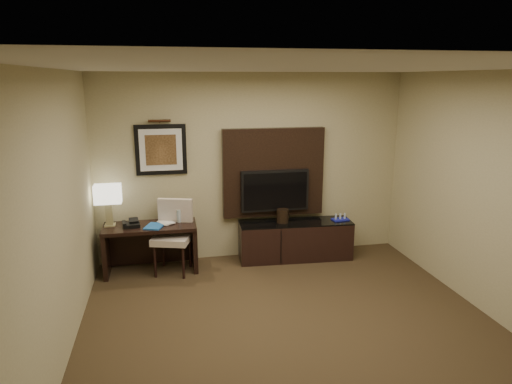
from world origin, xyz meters
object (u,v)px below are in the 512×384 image
object	(u,v)px
desk	(151,248)
table_lamp	(109,207)
desk_phone	(131,223)
desk_chair	(172,238)
credenza	(295,240)
ice_bucket	(283,216)
tv	(275,191)
minibar_tray	(340,217)
water_bottle	(179,216)

from	to	relation	value
desk	table_lamp	distance (m)	0.80
table_lamp	desk_phone	world-z (taller)	table_lamp
desk	desk_chair	bearing A→B (deg)	-18.61
credenza	ice_bucket	size ratio (longest dim) A/B	8.33
tv	ice_bucket	size ratio (longest dim) A/B	5.05
desk	desk_phone	world-z (taller)	desk_phone
table_lamp	desk_phone	size ratio (longest dim) A/B	2.45
ice_bucket	minibar_tray	xyz separation A→B (m)	(0.87, -0.06, -0.06)
minibar_tray	desk_phone	bearing A→B (deg)	-179.65
water_bottle	minibar_tray	world-z (taller)	water_bottle
credenza	table_lamp	distance (m)	2.69
desk	table_lamp	world-z (taller)	table_lamp
desk	tv	world-z (taller)	tv
credenza	desk_phone	xyz separation A→B (m)	(-2.32, -0.07, 0.44)
desk	credenza	world-z (taller)	desk
desk_phone	water_bottle	xyz separation A→B (m)	(0.64, 0.08, 0.03)
desk_phone	minibar_tray	bearing A→B (deg)	-7.62
desk_chair	minibar_tray	distance (m)	2.47
desk	minibar_tray	world-z (taller)	desk
desk	table_lamp	bearing A→B (deg)	171.21
tv	water_bottle	distance (m)	1.43
table_lamp	water_bottle	xyz separation A→B (m)	(0.92, -0.03, -0.18)
minibar_tray	tv	bearing A→B (deg)	168.68
credenza	desk_chair	bearing A→B (deg)	-171.68
tv	desk_phone	xyz separation A→B (m)	(-2.04, -0.21, -0.30)
tv	minibar_tray	size ratio (longest dim) A/B	4.17
desk	tv	distance (m)	1.94
tv	minibar_tray	distance (m)	1.06
credenza	desk_chair	size ratio (longest dim) A/B	1.63
tv	water_bottle	size ratio (longest dim) A/B	5.65
table_lamp	minibar_tray	size ratio (longest dim) A/B	2.20
desk	water_bottle	bearing A→B (deg)	8.95
desk_phone	water_bottle	size ratio (longest dim) A/B	1.22
desk	ice_bucket	distance (m)	1.92
desk_chair	ice_bucket	bearing A→B (deg)	23.01
desk	credenza	xyz separation A→B (m)	(2.08, 0.05, -0.05)
tv	water_bottle	xyz separation A→B (m)	(-1.40, -0.13, -0.26)
tv	desk_chair	world-z (taller)	tv
credenza	table_lamp	xyz separation A→B (m)	(-2.61, 0.04, 0.65)
table_lamp	desk_phone	xyz separation A→B (m)	(0.29, -0.11, -0.21)
ice_bucket	desk_phone	bearing A→B (deg)	-177.78
ice_bucket	minibar_tray	world-z (taller)	ice_bucket
desk_chair	desk_phone	xyz separation A→B (m)	(-0.53, 0.08, 0.22)
credenza	tv	world-z (taller)	tv
desk	water_bottle	world-z (taller)	water_bottle
desk_phone	ice_bucket	distance (m)	2.13
desk_phone	water_bottle	bearing A→B (deg)	-0.93
water_bottle	minibar_tray	distance (m)	2.36
desk_chair	minibar_tray	size ratio (longest dim) A/B	4.22
tv	desk_phone	size ratio (longest dim) A/B	4.64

